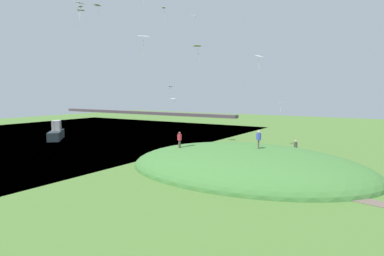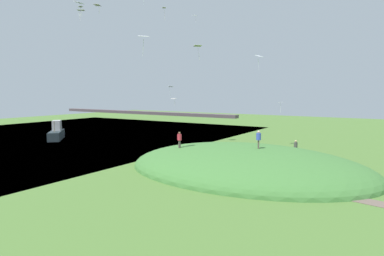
# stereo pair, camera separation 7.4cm
# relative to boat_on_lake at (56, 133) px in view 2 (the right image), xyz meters

# --- Properties ---
(ground_plane) EXTENTS (160.00, 160.00, 0.00)m
(ground_plane) POSITION_rel_boat_on_lake_xyz_m (26.87, -1.67, -1.07)
(ground_plane) COLOR #4A7030
(lake_water) EXTENTS (57.50, 80.00, 0.40)m
(lake_water) POSITION_rel_boat_on_lake_xyz_m (-4.72, -1.67, -1.27)
(lake_water) COLOR #2D4C78
(lake_water) RESTS_ON ground_plane
(grass_hill) EXTENTS (25.96, 18.52, 5.07)m
(grass_hill) POSITION_rel_boat_on_lake_xyz_m (36.58, -3.93, -1.07)
(grass_hill) COLOR #407435
(grass_hill) RESTS_ON ground_plane
(bridge_deck_far) EXTENTS (51.75, 1.80, 0.70)m
(bridge_deck_far) POSITION_rel_boat_on_lake_xyz_m (-4.72, 27.30, 1.94)
(bridge_deck_far) COLOR #584B50
(boat_on_lake) EXTENTS (5.89, 5.88, 3.26)m
(boat_on_lake) POSITION_rel_boat_on_lake_xyz_m (0.00, 0.00, 0.00)
(boat_on_lake) COLOR #232D32
(boat_on_lake) RESTS_ON lake_water
(person_with_child) EXTENTS (0.62, 0.62, 1.78)m
(person_with_child) POSITION_rel_boat_on_lake_xyz_m (38.13, -4.59, 2.55)
(person_with_child) COLOR brown
(person_with_child) RESTS_ON grass_hill
(person_on_hilltop) EXTENTS (0.46, 0.46, 1.85)m
(person_on_hilltop) POSITION_rel_boat_on_lake_xyz_m (39.22, 5.00, 0.51)
(person_on_hilltop) COLOR navy
(person_on_hilltop) RESTS_ON grass_hill
(person_near_shore) EXTENTS (0.48, 0.48, 1.74)m
(person_near_shore) POSITION_rel_boat_on_lake_xyz_m (29.79, -6.24, 2.08)
(person_near_shore) COLOR #554844
(person_near_shore) RESTS_ON grass_hill
(kite_0) EXTENTS (1.40, 1.43, 2.24)m
(kite_0) POSITION_rel_boat_on_lake_xyz_m (23.40, 8.02, 13.79)
(kite_0) COLOR silver
(kite_1) EXTENTS (1.16, 1.32, 1.14)m
(kite_1) POSITION_rel_boat_on_lake_xyz_m (15.00, -3.77, 18.42)
(kite_1) COLOR white
(kite_2) EXTENTS (0.87, 0.94, 1.24)m
(kite_2) POSITION_rel_boat_on_lake_xyz_m (19.64, 13.18, 19.65)
(kite_2) COLOR white
(kite_3) EXTENTS (1.18, 1.15, 1.58)m
(kite_3) POSITION_rel_boat_on_lake_xyz_m (11.10, -3.22, 18.32)
(kite_3) COLOR white
(kite_4) EXTENTS (1.18, 1.22, 1.93)m
(kite_4) POSITION_rel_boat_on_lake_xyz_m (28.73, -10.71, 12.21)
(kite_4) COLOR white
(kite_5) EXTENTS (0.79, 0.82, 1.54)m
(kite_5) POSITION_rel_boat_on_lake_xyz_m (34.48, 13.65, 5.32)
(kite_5) COLOR white
(kite_6) EXTENTS (0.92, 1.19, 1.67)m
(kite_6) POSITION_rel_boat_on_lake_xyz_m (18.74, -9.85, 16.87)
(kite_6) COLOR white
(kite_7) EXTENTS (0.69, 0.54, 1.22)m
(kite_7) POSITION_rel_boat_on_lake_xyz_m (15.50, -6.93, 17.45)
(kite_7) COLOR white
(kite_8) EXTENTS (0.66, 0.89, 1.49)m
(kite_8) POSITION_rel_boat_on_lake_xyz_m (37.51, -3.23, 10.53)
(kite_8) COLOR white
(kite_9) EXTENTS (0.93, 0.67, 1.16)m
(kite_9) POSITION_rel_boat_on_lake_xyz_m (18.65, 8.38, 5.91)
(kite_9) COLOR white
(kite_10) EXTENTS (1.03, 0.80, 1.93)m
(kite_10) POSITION_rel_boat_on_lake_xyz_m (13.13, 15.18, 7.88)
(kite_10) COLOR white
(kite_11) EXTENTS (0.72, 0.78, 2.22)m
(kite_11) POSITION_rel_boat_on_lake_xyz_m (14.00, 12.27, 21.22)
(kite_11) COLOR silver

